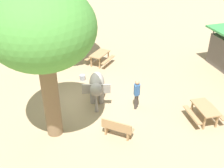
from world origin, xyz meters
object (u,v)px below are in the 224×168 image
object	(u,v)px
wooden_bench	(117,128)
picnic_table_near	(205,110)
shade_tree_secondary	(42,29)
picnic_table_far	(100,56)
elephant	(97,85)
feed_bucket	(82,77)
person_handler	(137,92)

from	to	relation	value
wooden_bench	picnic_table_near	xyz separation A→B (m)	(0.11, 4.31, 0.12)
shade_tree_secondary	wooden_bench	world-z (taller)	shade_tree_secondary
picnic_table_near	picnic_table_far	world-z (taller)	same
picnic_table_far	elephant	bearing A→B (deg)	-151.82
picnic_table_near	feed_bucket	xyz separation A→B (m)	(-5.59, -4.74, -0.43)
wooden_bench	picnic_table_far	size ratio (longest dim) A/B	0.63
elephant	shade_tree_secondary	xyz separation A→B (m)	(1.95, -2.47, 3.92)
picnic_table_far	wooden_bench	bearing A→B (deg)	-143.96
person_handler	picnic_table_near	bearing A→B (deg)	-173.90
person_handler	picnic_table_near	world-z (taller)	person_handler
elephant	shade_tree_secondary	bearing A→B (deg)	-35.34
person_handler	wooden_bench	world-z (taller)	person_handler
elephant	wooden_bench	distance (m)	3.10
elephant	feed_bucket	bearing A→B (deg)	-156.63
person_handler	shade_tree_secondary	bearing A→B (deg)	50.73
elephant	picnic_table_near	distance (m)	5.47
wooden_bench	picnic_table_far	distance (m)	7.36
elephant	shade_tree_secondary	size ratio (longest dim) A/B	0.33
elephant	picnic_table_far	size ratio (longest dim) A/B	1.01
person_handler	wooden_bench	bearing A→B (deg)	89.66
shade_tree_secondary	picnic_table_near	bearing A→B (deg)	79.99
feed_bucket	picnic_table_far	bearing A→B (deg)	138.84
picnic_table_near	picnic_table_far	distance (m)	8.04
picnic_table_far	picnic_table_near	bearing A→B (deg)	-111.80
wooden_bench	picnic_table_near	world-z (taller)	wooden_bench
picnic_table_near	picnic_table_far	size ratio (longest dim) A/B	0.76
picnic_table_near	shade_tree_secondary	bearing A→B (deg)	-96.28
elephant	shade_tree_secondary	world-z (taller)	shade_tree_secondary
wooden_bench	feed_bucket	bearing A→B (deg)	134.83
wooden_bench	picnic_table_far	bearing A→B (deg)	121.41
picnic_table_near	elephant	bearing A→B (deg)	-121.80
elephant	picnic_table_far	bearing A→B (deg)	179.49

